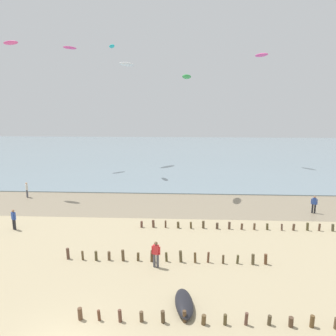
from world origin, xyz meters
The scene contains 16 objects.
wet_sand_strip centered at (0.00, 20.34, 0.00)m, with size 120.00×8.29×0.01m, color gray.
sea centered at (0.00, 59.48, 0.05)m, with size 160.00×70.00×0.10m, color gray.
groyne_near centered at (7.44, 2.22, 0.27)m, with size 14.92×0.32×0.63m.
groyne_mid centered at (3.66, 8.13, 0.34)m, with size 13.10×0.34×0.79m.
groyne_far centered at (9.85, 14.02, 0.29)m, with size 17.94×0.35×0.67m.
person_nearest_camera centered at (-8.93, 12.99, 0.92)m, with size 0.48×0.39×1.71m.
person_mid_beach centered at (3.24, 7.38, 0.92)m, with size 0.56×0.29×1.71m.
person_by_waterline centered at (17.23, 18.46, 0.92)m, with size 0.53×0.35×1.71m.
person_right_flank centered at (-12.50, 22.28, 0.92)m, with size 0.39×0.48×1.71m.
grounded_kite centered at (5.01, 3.35, 0.25)m, with size 2.50×0.90×0.50m, color black.
kite_aloft_0 centered at (5.12, 24.87, 13.15)m, with size 2.53×0.81×0.41m, color green.
kite_aloft_1 centered at (-5.38, 35.48, 18.29)m, with size 2.18×0.70×0.35m, color #19B2B7.
kite_aloft_2 centered at (-4.97, 44.62, 17.05)m, with size 3.38×1.08×0.54m, color white.
kite_aloft_3 centered at (-13.90, 24.20, 16.71)m, with size 2.08×0.67×0.33m, color #E54C99.
kite_aloft_4 centered at (17.42, 44.26, 18.30)m, with size 2.76×0.88×0.44m, color #E54C99.
kite_aloft_5 centered at (-12.94, 39.83, 18.93)m, with size 2.25×0.72×0.36m, color #E54C99.
Camera 1 is at (4.95, -10.91, 9.88)m, focal length 33.87 mm.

